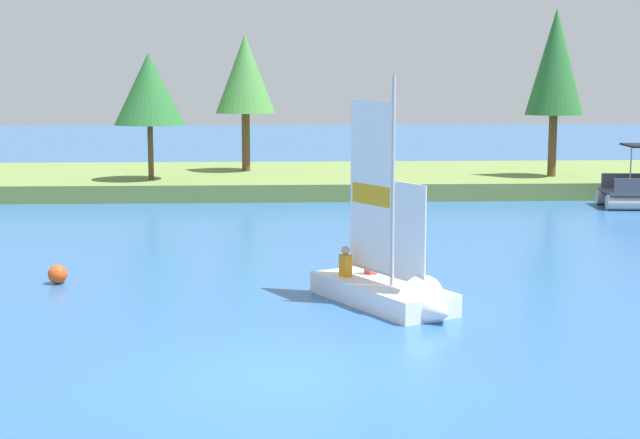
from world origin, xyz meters
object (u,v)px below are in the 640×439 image
channel_buoy (58,274)px  shoreline_tree_midleft (149,89)px  shoreline_tree_midright (555,63)px  sailboat (399,292)px  shoreline_tree_centre (245,75)px

channel_buoy → shoreline_tree_midleft: bearing=90.0°
shoreline_tree_midright → sailboat: shoreline_tree_midright is taller
shoreline_tree_centre → shoreline_tree_midright: (14.25, -3.45, 0.52)m
shoreline_tree_centre → sailboat: 26.66m
shoreline_tree_midleft → channel_buoy: 19.16m
channel_buoy → sailboat: bearing=-21.0°
shoreline_tree_midright → sailboat: (-10.13, -22.40, -5.57)m
shoreline_tree_midleft → shoreline_tree_centre: bearing=44.4°
shoreline_tree_midleft → shoreline_tree_midright: shoreline_tree_midright is taller
shoreline_tree_midleft → shoreline_tree_midright: 18.44m
shoreline_tree_midleft → shoreline_tree_centre: 5.83m
shoreline_tree_midright → channel_buoy: size_ratio=15.75×
shoreline_tree_midright → sailboat: size_ratio=1.36×
shoreline_tree_midleft → channel_buoy: shoreline_tree_midleft is taller
shoreline_tree_centre → shoreline_tree_midright: shoreline_tree_midright is taller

